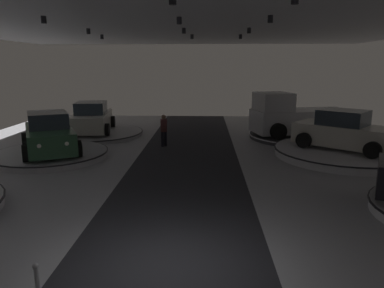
# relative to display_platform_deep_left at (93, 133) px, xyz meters

# --- Properties ---
(ground) EXTENTS (24.00, 44.00, 0.06)m
(ground) POSITION_rel_display_platform_deep_left_xyz_m (5.67, -13.78, -0.16)
(ground) COLOR #B2B2B7
(display_platform_deep_left) EXTENTS (5.70, 5.70, 0.23)m
(display_platform_deep_left) POSITION_rel_display_platform_deep_left_xyz_m (0.00, 0.00, 0.00)
(display_platform_deep_left) COLOR #B7B7BC
(display_platform_deep_left) RESTS_ON ground
(display_car_deep_left) EXTENTS (2.69, 4.41, 1.71)m
(display_car_deep_left) POSITION_rel_display_platform_deep_left_xyz_m (0.00, -0.03, 0.86)
(display_car_deep_left) COLOR silver
(display_car_deep_left) RESTS_ON display_platform_deep_left
(display_platform_far_left) EXTENTS (4.88, 4.88, 0.29)m
(display_platform_far_left) POSITION_rel_display_platform_deep_left_xyz_m (-0.26, -5.16, 0.03)
(display_platform_far_left) COLOR #B7B7BC
(display_platform_far_left) RESTS_ON ground
(display_car_far_left) EXTENTS (3.58, 4.56, 1.71)m
(display_car_far_left) POSITION_rel_display_platform_deep_left_xyz_m (-0.28, -5.13, 0.92)
(display_car_far_left) COLOR #2D5638
(display_car_far_left) RESTS_ON display_platform_far_left
(display_platform_far_right) EXTENTS (6.00, 6.00, 0.36)m
(display_platform_far_right) POSITION_rel_display_platform_deep_left_xyz_m (12.56, -4.46, 0.07)
(display_platform_far_right) COLOR silver
(display_platform_far_right) RESTS_ON ground
(display_car_far_right) EXTENTS (4.38, 4.07, 1.71)m
(display_car_far_right) POSITION_rel_display_platform_deep_left_xyz_m (12.53, -4.44, 0.99)
(display_car_far_right) COLOR silver
(display_car_far_right) RESTS_ON display_platform_far_right
(display_platform_deep_right) EXTENTS (5.68, 5.68, 0.23)m
(display_platform_deep_right) POSITION_rel_display_platform_deep_left_xyz_m (11.72, -0.34, -0.00)
(display_platform_deep_right) COLOR #333338
(display_platform_deep_right) RESTS_ON ground
(pickup_truck_deep_right) EXTENTS (5.64, 3.60, 2.30)m
(pickup_truck_deep_right) POSITION_rel_display_platform_deep_left_xyz_m (11.41, -0.41, 1.03)
(pickup_truck_deep_right) COLOR silver
(pickup_truck_deep_right) RESTS_ON display_platform_deep_right
(visitor_walking_near) EXTENTS (0.32, 0.32, 1.59)m
(visitor_walking_near) POSITION_rel_display_platform_deep_left_xyz_m (4.41, -2.69, 0.78)
(visitor_walking_near) COLOR black
(visitor_walking_near) RESTS_ON ground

